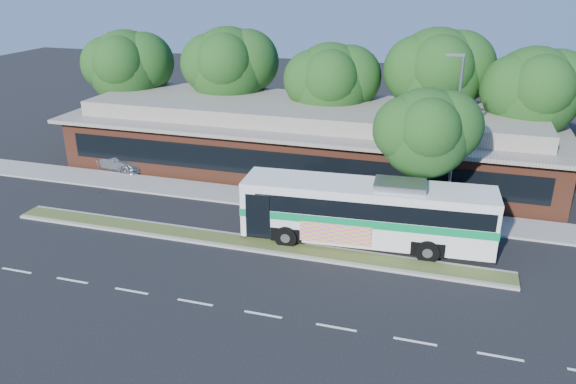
% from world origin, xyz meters
% --- Properties ---
extents(ground, '(120.00, 120.00, 0.00)m').
position_xyz_m(ground, '(0.00, 0.00, 0.00)').
color(ground, black).
rests_on(ground, ground).
extents(median_strip, '(26.00, 1.10, 0.15)m').
position_xyz_m(median_strip, '(0.00, 0.60, 0.07)').
color(median_strip, '#4B5524').
rests_on(median_strip, ground).
extents(sidewalk, '(44.00, 2.60, 0.12)m').
position_xyz_m(sidewalk, '(0.00, 6.40, 0.06)').
color(sidewalk, gray).
rests_on(sidewalk, ground).
extents(parking_lot, '(14.00, 12.00, 0.01)m').
position_xyz_m(parking_lot, '(-18.00, 10.00, 0.01)').
color(parking_lot, black).
rests_on(parking_lot, ground).
extents(plaza_building, '(33.20, 11.20, 4.45)m').
position_xyz_m(plaza_building, '(0.00, 12.99, 2.13)').
color(plaza_building, brown).
rests_on(plaza_building, ground).
extents(lamp_post, '(0.93, 0.18, 9.07)m').
position_xyz_m(lamp_post, '(9.56, 6.00, 4.90)').
color(lamp_post, slate).
rests_on(lamp_post, ground).
extents(tree_bg_a, '(6.47, 5.80, 8.63)m').
position_xyz_m(tree_bg_a, '(-14.58, 15.14, 5.87)').
color(tree_bg_a, black).
rests_on(tree_bg_a, ground).
extents(tree_bg_b, '(6.69, 6.00, 9.00)m').
position_xyz_m(tree_bg_b, '(-6.57, 16.14, 6.14)').
color(tree_bg_b, black).
rests_on(tree_bg_b, ground).
extents(tree_bg_c, '(6.24, 5.60, 8.26)m').
position_xyz_m(tree_bg_c, '(1.40, 15.13, 5.59)').
color(tree_bg_c, black).
rests_on(tree_bg_c, ground).
extents(tree_bg_d, '(6.91, 6.20, 9.37)m').
position_xyz_m(tree_bg_d, '(8.45, 16.15, 6.42)').
color(tree_bg_d, black).
rests_on(tree_bg_d, ground).
extents(tree_bg_e, '(6.47, 5.80, 8.50)m').
position_xyz_m(tree_bg_e, '(14.42, 15.14, 5.74)').
color(tree_bg_e, black).
rests_on(tree_bg_e, ground).
extents(transit_bus, '(12.44, 3.48, 3.45)m').
position_xyz_m(transit_bus, '(5.89, 2.40, 1.92)').
color(transit_bus, silver).
rests_on(transit_bus, ground).
extents(sedan, '(4.83, 2.66, 1.33)m').
position_xyz_m(sedan, '(-12.41, 8.68, 0.66)').
color(sedan, '#AAABB1').
rests_on(sedan, ground).
extents(sidewalk_tree, '(5.16, 4.63, 7.45)m').
position_xyz_m(sidewalk_tree, '(8.47, 5.41, 5.24)').
color(sidewalk_tree, black).
rests_on(sidewalk_tree, ground).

